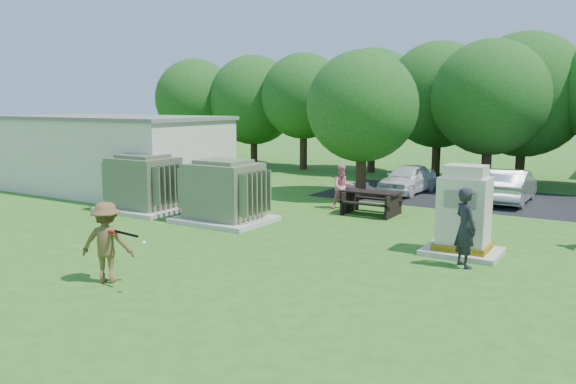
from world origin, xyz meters
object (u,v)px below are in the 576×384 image
Objects in this scene: transformer_right at (224,193)px; person_by_generator at (465,228)px; picnic_table at (371,200)px; car_silver_a at (510,186)px; person_at_picnic at (343,187)px; generator_cabinet at (464,215)px; transformer_left at (144,184)px; car_white at (407,179)px; batter at (107,242)px.

transformer_right is 1.55× the size of person_by_generator.
picnic_table is 0.47× the size of car_silver_a.
person_by_generator is 7.83m from person_at_picnic.
generator_cabinet is at bearing -41.21° from picnic_table.
person_by_generator is at bearing -7.78° from transformer_right.
person_by_generator reaches higher than picnic_table.
person_at_picnic reaches higher than car_silver_a.
transformer_left is 0.80× the size of car_white.
generator_cabinet reaches higher than batter.
transformer_left is 1.00× the size of transformer_right.
transformer_left reaches higher than person_at_picnic.
car_white is at bearing 95.79° from picnic_table.
person_at_picnic is at bearing 2.77° from person_by_generator.
person_by_generator is at bearing -60.12° from car_white.
generator_cabinet is 8.68m from car_silver_a.
transformer_right is 1.56× the size of picnic_table.
person_at_picnic is at bearing 143.40° from generator_cabinet.
transformer_left is 11.53m from generator_cabinet.
car_silver_a is (-0.71, 9.84, -0.30)m from person_by_generator.
generator_cabinet is 5.52m from picnic_table.
car_white is (-5.00, 10.00, -0.33)m from person_by_generator.
batter is at bearing -133.87° from person_at_picnic.
person_at_picnic is (-5.48, 4.07, -0.20)m from generator_cabinet.
person_by_generator is at bearing 93.90° from car_silver_a.
person_by_generator is (4.47, -4.79, 0.46)m from picnic_table.
person_by_generator is (8.17, -1.12, 0.00)m from transformer_right.
picnic_table is at bearing -127.74° from batter.
batter is (-6.08, -6.46, -0.13)m from generator_cabinet.
batter is at bearing 84.26° from person_by_generator.
generator_cabinet is at bearing 0.39° from transformer_right.
transformer_right reaches higher than picnic_table.
picnic_table is (-4.13, 3.62, -0.51)m from generator_cabinet.
car_silver_a reaches higher than picnic_table.
person_by_generator is at bearing -82.62° from person_at_picnic.
picnic_table is 10.27m from batter.
transformer_left is at bearing -124.41° from car_white.
transformer_right reaches higher than person_by_generator.
transformer_left is at bearing 37.77° from car_silver_a.
person_at_picnic is at bearing 34.28° from transformer_left.
batter is at bearing -133.26° from generator_cabinet.
generator_cabinet is at bearing 0.26° from transformer_left.
person_at_picnic is 6.87m from car_silver_a.
picnic_table is 1.07× the size of batter.
transformer_right is 1.81× the size of person_at_picnic.
person_at_picnic is at bearing 60.34° from transformer_right.
batter is at bearing -100.93° from picnic_table.
batter is 8.32m from person_by_generator.
transformer_left is 14.16m from car_silver_a.
transformer_left is 0.73× the size of car_silver_a.
person_at_picnic is 0.44× the size of car_white.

